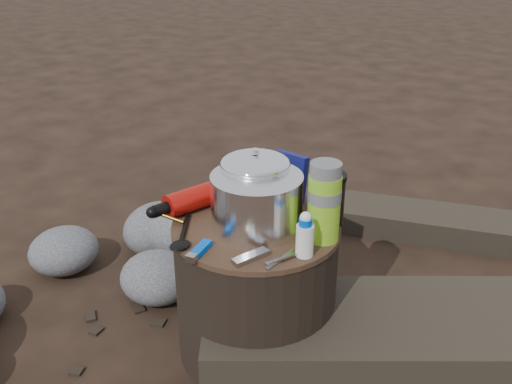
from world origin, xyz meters
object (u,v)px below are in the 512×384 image
Objects in this scene: camping_pot at (255,185)px; fuel_bottle at (200,196)px; stump at (256,289)px; thermos at (324,202)px; travel_mug at (327,198)px.

camping_pot is 0.66× the size of fuel_bottle.
stump is at bearing -48.07° from camping_pot.
camping_pot is (-0.04, 0.04, 0.28)m from stump.
camping_pot is 0.20m from thermos.
camping_pot is 0.18m from travel_mug.
thermos is (0.16, 0.05, 0.29)m from stump.
fuel_bottle is (-0.14, -0.06, -0.05)m from camping_pot.
stump is at bearing -162.65° from thermos.
thermos reaches higher than camping_pot.
stump is 1.62× the size of fuel_bottle.
fuel_bottle reaches higher than stump.
travel_mug is (0.16, 0.09, -0.02)m from camping_pot.
travel_mug is (0.12, 0.13, 0.26)m from stump.
travel_mug is at bearing 46.07° from stump.
camping_pot is at bearing 33.88° from fuel_bottle.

